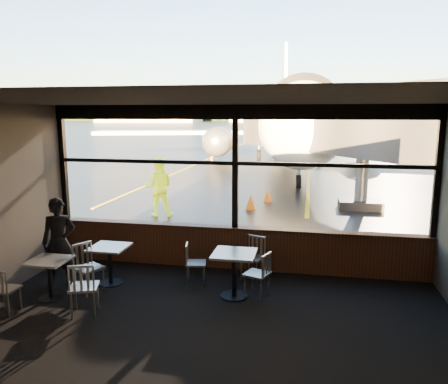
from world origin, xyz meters
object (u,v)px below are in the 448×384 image
(chair_mid_w, at_px, (89,269))
(cone_nose, at_px, (268,196))
(chair_near_e, at_px, (257,274))
(cafe_table_left, at_px, (50,279))
(jet_bridge, at_px, (377,144))
(cone_extra, at_px, (251,202))
(ground_crew, at_px, (159,187))
(chair_near_n, at_px, (253,258))
(cafe_table_mid, at_px, (110,265))
(cafe_table_near, at_px, (234,275))
(airliner, at_px, (291,86))
(chair_near_w, at_px, (196,264))
(passenger, at_px, (59,242))
(chair_mid_s, at_px, (84,287))
(cone_wing, at_px, (211,159))
(chair_left_s, at_px, (5,290))

(chair_mid_w, relative_size, cone_nose, 1.99)
(chair_near_e, bearing_deg, cafe_table_left, 121.89)
(jet_bridge, distance_m, cone_extra, 4.62)
(cafe_table_left, relative_size, ground_crew, 0.39)
(chair_near_n, bearing_deg, cone_extra, -63.03)
(jet_bridge, distance_m, cafe_table_left, 10.36)
(cafe_table_left, bearing_deg, cafe_table_mid, 49.47)
(ground_crew, bearing_deg, cafe_table_near, 109.03)
(cafe_table_mid, height_order, chair_near_e, chair_near_e)
(chair_near_n, bearing_deg, chair_near_e, 121.38)
(chair_near_e, bearing_deg, cafe_table_near, 120.43)
(cone_nose, bearing_deg, airliner, 89.66)
(cafe_table_near, relative_size, chair_near_w, 1.03)
(cafe_table_left, distance_m, passenger, 0.84)
(cafe_table_left, bearing_deg, jet_bridge, 49.45)
(chair_mid_s, bearing_deg, cone_wing, 78.77)
(cone_wing, distance_m, cone_extra, 15.22)
(chair_mid_s, xyz_separation_m, chair_mid_w, (-0.36, 0.84, 0.00))
(cafe_table_mid, relative_size, passenger, 0.44)
(cafe_table_near, relative_size, chair_near_e, 0.98)
(airliner, bearing_deg, cafe_table_near, -94.52)
(passenger, bearing_deg, cone_extra, 47.79)
(chair_mid_w, bearing_deg, jet_bridge, 169.93)
(cone_nose, xyz_separation_m, cone_extra, (-0.46, -1.51, 0.02))
(passenger, bearing_deg, chair_near_n, -6.73)
(cafe_table_mid, xyz_separation_m, passenger, (-0.94, -0.22, 0.48))
(cafe_table_mid, xyz_separation_m, chair_mid_s, (0.17, -1.32, 0.08))
(cafe_table_left, height_order, passenger, passenger)
(chair_left_s, xyz_separation_m, ground_crew, (0.10, 7.38, 0.56))
(chair_near_w, distance_m, chair_left_s, 3.38)
(cafe_table_left, xyz_separation_m, ground_crew, (-0.31, 6.73, 0.59))
(cafe_table_left, bearing_deg, chair_near_n, 25.95)
(airliner, xyz_separation_m, chair_left_s, (-3.49, -25.36, -4.82))
(cafe_table_near, bearing_deg, chair_mid_s, -153.32)
(chair_near_n, distance_m, cone_nose, 8.09)
(jet_bridge, xyz_separation_m, chair_mid_s, (-5.69, -8.16, -1.92))
(chair_mid_s, height_order, cone_extra, chair_mid_s)
(chair_near_e, xyz_separation_m, chair_near_n, (-0.19, 0.87, 0.01))
(cafe_table_near, height_order, cafe_table_mid, cafe_table_near)
(cone_nose, relative_size, cone_extra, 0.91)
(ground_crew, bearing_deg, cone_extra, -163.71)
(chair_mid_w, height_order, chair_left_s, chair_mid_w)
(airliner, bearing_deg, ground_crew, -105.61)
(airliner, bearing_deg, chair_left_s, -102.76)
(chair_near_e, height_order, cone_nose, chair_near_e)
(chair_near_e, distance_m, chair_mid_s, 3.01)
(chair_mid_s, height_order, ground_crew, ground_crew)
(ground_crew, bearing_deg, passenger, 79.51)
(chair_mid_w, height_order, passenger, passenger)
(cafe_table_near, xyz_separation_m, cone_wing, (-5.41, 21.99, -0.18))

